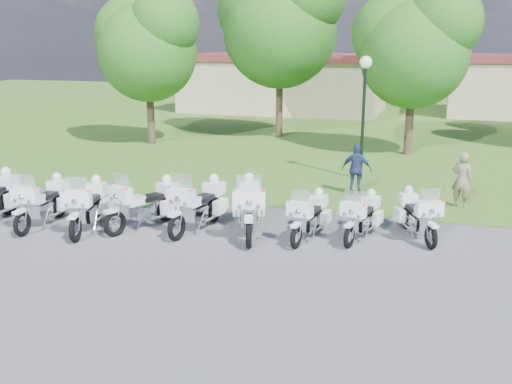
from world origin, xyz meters
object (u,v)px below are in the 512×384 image
(motorcycle_2, at_px, (88,205))
(motorcycle_7, at_px, (362,216))
(motorcycle_5, at_px, (249,206))
(motorcycle_8, at_px, (417,214))
(motorcycle_3, at_px, (145,203))
(bystander_a, at_px, (462,180))
(bystander_c, at_px, (356,170))
(motorcycle_6, at_px, (309,215))
(lamp_post, at_px, (365,88))
(motorcycle_1, at_px, (43,201))
(motorcycle_4, at_px, (199,204))

(motorcycle_2, xyz_separation_m, motorcycle_7, (7.12, 1.57, -0.09))
(motorcycle_5, height_order, motorcycle_8, motorcycle_5)
(motorcycle_3, bearing_deg, motorcycle_8, -145.30)
(motorcycle_7, xyz_separation_m, bystander_a, (2.51, 3.81, 0.26))
(motorcycle_8, height_order, bystander_c, bystander_c)
(motorcycle_2, relative_size, motorcycle_6, 1.12)
(lamp_post, bearing_deg, motorcycle_1, -132.95)
(motorcycle_1, height_order, motorcycle_7, motorcycle_1)
(motorcycle_6, distance_m, bystander_a, 5.68)
(motorcycle_3, relative_size, motorcycle_6, 1.08)
(motorcycle_1, xyz_separation_m, motorcycle_2, (1.41, 0.03, 0.01))
(bystander_a, bearing_deg, lamp_post, -19.66)
(motorcycle_7, relative_size, bystander_c, 1.24)
(motorcycle_3, height_order, motorcycle_7, motorcycle_3)
(motorcycle_3, relative_size, motorcycle_4, 0.93)
(motorcycle_3, bearing_deg, motorcycle_4, -145.68)
(motorcycle_2, bearing_deg, motorcycle_7, 177.79)
(motorcycle_3, height_order, lamp_post, lamp_post)
(motorcycle_4, distance_m, motorcycle_8, 5.75)
(bystander_a, bearing_deg, motorcycle_8, 89.89)
(motorcycle_2, xyz_separation_m, motorcycle_5, (4.23, 1.00, 0.06))
(motorcycle_2, distance_m, bystander_c, 8.67)
(motorcycle_1, bearing_deg, motorcycle_3, -170.78)
(motorcycle_5, xyz_separation_m, lamp_post, (1.96, 7.14, 2.60))
(motorcycle_8, xyz_separation_m, bystander_a, (1.15, 3.29, 0.24))
(motorcycle_5, bearing_deg, motorcycle_8, 176.04)
(motorcycle_2, xyz_separation_m, lamp_post, (6.19, 8.15, 2.66))
(motorcycle_7, relative_size, bystander_a, 1.22)
(motorcycle_2, xyz_separation_m, bystander_c, (6.34, 5.91, 0.16))
(motorcycle_7, bearing_deg, motorcycle_5, 23.00)
(motorcycle_1, xyz_separation_m, motorcycle_5, (5.65, 1.03, 0.07))
(bystander_c, bearing_deg, motorcycle_4, 56.65)
(motorcycle_1, xyz_separation_m, motorcycle_8, (9.88, 2.12, -0.06))
(motorcycle_5, bearing_deg, lamp_post, -123.71)
(motorcycle_4, bearing_deg, bystander_a, -136.93)
(motorcycle_6, distance_m, motorcycle_8, 2.80)
(motorcycle_1, height_order, bystander_c, bystander_c)
(motorcycle_3, bearing_deg, motorcycle_1, 36.86)
(motorcycle_3, distance_m, motorcycle_7, 5.82)
(motorcycle_1, bearing_deg, bystander_a, -158.32)
(motorcycle_2, bearing_deg, lamp_post, -141.89)
(motorcycle_4, bearing_deg, motorcycle_6, -165.76)
(motorcycle_8, bearing_deg, motorcycle_3, -13.36)
(motorcycle_5, xyz_separation_m, motorcycle_6, (1.59, 0.16, -0.14))
(motorcycle_6, bearing_deg, motorcycle_2, 19.44)
(motorcycle_3, height_order, bystander_a, bystander_a)
(motorcycle_4, height_order, lamp_post, lamp_post)
(motorcycle_6, relative_size, lamp_post, 0.48)
(motorcycle_1, distance_m, motorcycle_3, 2.87)
(motorcycle_5, bearing_deg, motorcycle_4, -15.59)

